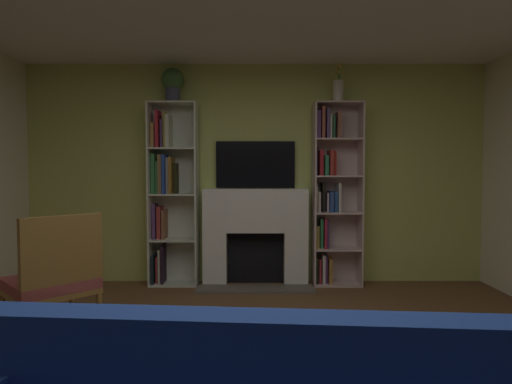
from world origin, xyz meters
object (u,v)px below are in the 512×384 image
(fireplace, at_px, (256,233))
(armchair, at_px, (55,278))
(coffee_table, at_px, (252,374))
(bookshelf_right, at_px, (332,193))
(tv, at_px, (256,165))
(potted_plant, at_px, (174,83))
(vase_with_flowers, at_px, (339,89))
(bookshelf_left, at_px, (170,190))

(fireplace, xyz_separation_m, armchair, (-1.49, -1.84, -0.07))
(coffee_table, bearing_deg, bookshelf_right, 72.91)
(tv, xyz_separation_m, armchair, (-1.49, -1.94, -0.87))
(coffee_table, bearing_deg, armchair, 143.48)
(fireplace, distance_m, coffee_table, 2.94)
(armchair, bearing_deg, fireplace, 51.13)
(potted_plant, height_order, armchair, potted_plant)
(potted_plant, bearing_deg, fireplace, 1.16)
(vase_with_flowers, height_order, armchair, vase_with_flowers)
(tv, bearing_deg, fireplace, -90.00)
(bookshelf_left, relative_size, bookshelf_right, 1.00)
(bookshelf_right, height_order, potted_plant, potted_plant)
(potted_plant, relative_size, vase_with_flowers, 0.89)
(fireplace, relative_size, bookshelf_left, 0.62)
(vase_with_flowers, bearing_deg, tv, 172.87)
(potted_plant, bearing_deg, armchair, -106.21)
(potted_plant, bearing_deg, bookshelf_right, 1.19)
(bookshelf_left, bearing_deg, armchair, -104.03)
(bookshelf_left, height_order, vase_with_flowers, vase_with_flowers)
(bookshelf_right, xyz_separation_m, coffee_table, (-0.91, -2.95, -0.73))
(bookshelf_left, bearing_deg, coffee_table, -71.21)
(bookshelf_left, relative_size, armchair, 2.09)
(fireplace, height_order, coffee_table, fireplace)
(bookshelf_right, distance_m, armchair, 3.07)
(bookshelf_left, bearing_deg, fireplace, -1.16)
(bookshelf_right, xyz_separation_m, vase_with_flowers, (0.06, -0.04, 1.20))
(armchair, bearing_deg, bookshelf_right, 38.06)
(tv, relative_size, armchair, 0.92)
(potted_plant, distance_m, armchair, 2.63)
(fireplace, distance_m, armchair, 2.37)
(vase_with_flowers, relative_size, coffee_table, 0.45)
(tv, xyz_separation_m, potted_plant, (-0.96, -0.12, 0.94))
(bookshelf_left, relative_size, coffee_table, 2.13)
(bookshelf_left, distance_m, coffee_table, 3.21)
(vase_with_flowers, relative_size, armchair, 0.44)
(bookshelf_right, relative_size, coffee_table, 2.13)
(bookshelf_left, height_order, bookshelf_right, same)
(bookshelf_left, xyz_separation_m, armchair, (-0.47, -1.86, -0.57))
(tv, bearing_deg, bookshelf_right, -5.22)
(tv, bearing_deg, bookshelf_left, -175.52)
(bookshelf_left, distance_m, armchair, 2.00)
(bookshelf_right, bearing_deg, vase_with_flowers, -31.22)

